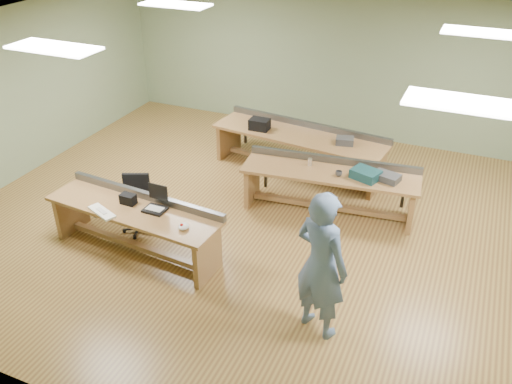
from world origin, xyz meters
TOP-DOWN VIEW (x-y plane):
  - floor at (0.00, 0.00)m, footprint 10.00×10.00m
  - ceiling at (0.00, 0.00)m, footprint 10.00×10.00m
  - wall_back at (0.00, 4.00)m, footprint 10.00×0.04m
  - wall_front at (0.00, -4.00)m, footprint 10.00×0.04m
  - wall_left at (-5.00, 0.00)m, footprint 0.04×8.00m
  - fluor_panels at (0.00, 0.00)m, footprint 6.20×3.50m
  - workbench_front at (-1.65, -1.42)m, footprint 2.75×0.94m
  - workbench_mid at (0.62, 0.79)m, footprint 2.91×1.07m
  - workbench_back at (-0.32, 1.99)m, footprint 3.37×1.25m
  - person at (1.29, -1.90)m, footprint 0.82×0.69m
  - laptop_base at (-1.32, -1.37)m, footprint 0.31×0.25m
  - laptop_screen at (-1.32, -1.25)m, footprint 0.31×0.02m
  - keyboard at (-1.98, -1.72)m, footprint 0.52×0.34m
  - trackball_mouse at (-0.72, -1.61)m, footprint 0.19×0.21m
  - camera_bag at (-1.78, -1.35)m, footprint 0.23×0.15m
  - task_chair at (-1.96, -0.94)m, footprint 0.65×0.65m
  - parts_bin_teal at (1.19, 0.76)m, footprint 0.50×0.44m
  - parts_bin_grey at (1.50, 0.84)m, footprint 0.45×0.35m
  - mug at (0.78, 0.67)m, footprint 0.12×0.12m
  - drinks_can at (0.25, 0.84)m, footprint 0.08×0.08m
  - storage_box_back at (-1.09, 1.87)m, footprint 0.37×0.26m
  - tray_back at (0.55, 1.87)m, footprint 0.35×0.29m

SIDE VIEW (x-z plane):
  - floor at x=0.00m, z-range 0.00..0.00m
  - task_chair at x=-1.96m, z-range -0.12..0.79m
  - workbench_front at x=-1.65m, z-range 0.12..0.98m
  - workbench_mid at x=0.62m, z-range 0.13..0.99m
  - workbench_back at x=-0.32m, z-range 0.14..1.00m
  - keyboard at x=-1.98m, z-range 0.75..0.78m
  - laptop_base at x=-1.32m, z-range 0.75..0.78m
  - trackball_mouse at x=-0.72m, z-range 0.75..0.82m
  - mug at x=0.78m, z-range 0.75..0.84m
  - parts_bin_grey at x=1.50m, z-range 0.75..0.86m
  - drinks_can at x=0.25m, z-range 0.75..0.87m
  - tray_back at x=0.55m, z-range 0.75..0.87m
  - parts_bin_teal at x=1.19m, z-range 0.75..0.90m
  - camera_bag at x=-1.78m, z-range 0.75..0.90m
  - storage_box_back at x=-1.09m, z-range 0.75..0.96m
  - person at x=1.29m, z-range 0.00..1.93m
  - laptop_screen at x=-1.32m, z-range 0.87..1.11m
  - wall_back at x=0.00m, z-range 0.00..3.00m
  - wall_front at x=0.00m, z-range 0.00..3.00m
  - wall_left at x=-5.00m, z-range 0.00..3.00m
  - fluor_panels at x=0.00m, z-range 2.96..2.99m
  - ceiling at x=0.00m, z-range 3.00..3.00m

